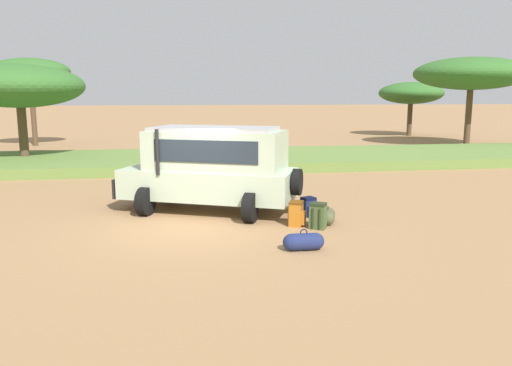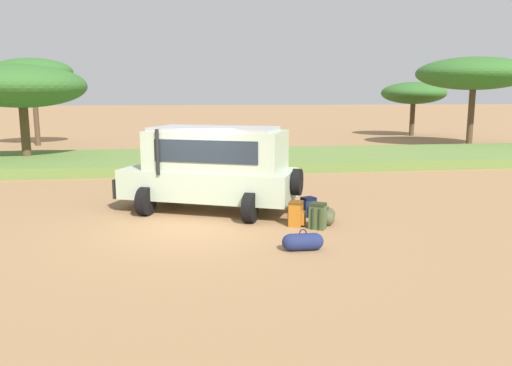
# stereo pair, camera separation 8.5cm
# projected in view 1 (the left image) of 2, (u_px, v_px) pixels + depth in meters

# --- Properties ---
(ground_plane) EXTENTS (320.00, 320.00, 0.00)m
(ground_plane) POSITION_uv_depth(u_px,v_px,m) (190.00, 229.00, 12.52)
(ground_plane) COLOR #9E754C
(grass_bank) EXTENTS (120.00, 7.00, 0.44)m
(grass_bank) POSITION_uv_depth(u_px,v_px,m) (183.00, 160.00, 24.08)
(grass_bank) COLOR olive
(grass_bank) RESTS_ON ground_plane
(safari_vehicle) EXTENTS (5.37, 3.85, 2.44)m
(safari_vehicle) POSITION_uv_depth(u_px,v_px,m) (212.00, 167.00, 14.26)
(safari_vehicle) COLOR #B2C6A8
(safari_vehicle) RESTS_ON ground_plane
(backpack_beside_front_wheel) EXTENTS (0.49, 0.50, 0.66)m
(backpack_beside_front_wheel) POSITION_uv_depth(u_px,v_px,m) (318.00, 216.00, 12.55)
(backpack_beside_front_wheel) COLOR #42562D
(backpack_beside_front_wheel) RESTS_ON ground_plane
(backpack_cluster_center) EXTENTS (0.50, 0.49, 0.64)m
(backpack_cluster_center) POSITION_uv_depth(u_px,v_px,m) (297.00, 214.00, 12.81)
(backpack_cluster_center) COLOR #B26619
(backpack_cluster_center) RESTS_ON ground_plane
(backpack_near_rear_wheel) EXTENTS (0.45, 0.46, 0.53)m
(backpack_near_rear_wheel) POSITION_uv_depth(u_px,v_px,m) (309.00, 207.00, 13.85)
(backpack_near_rear_wheel) COLOR navy
(backpack_near_rear_wheel) RESTS_ON ground_plane
(duffel_bag_low_black_case) EXTENTS (0.92, 0.39, 0.48)m
(duffel_bag_low_black_case) POSITION_uv_depth(u_px,v_px,m) (304.00, 242.00, 10.81)
(duffel_bag_low_black_case) COLOR navy
(duffel_bag_low_black_case) RESTS_ON ground_plane
(duffel_bag_soft_canvas) EXTENTS (0.53, 0.85, 0.47)m
(duffel_bag_soft_canvas) POSITION_uv_depth(u_px,v_px,m) (328.00, 216.00, 13.12)
(duffel_bag_soft_canvas) COLOR #4C5133
(duffel_bag_soft_canvas) RESTS_ON ground_plane
(acacia_tree_far_left) EXTENTS (5.01, 4.64, 5.69)m
(acacia_tree_far_left) POSITION_uv_depth(u_px,v_px,m) (30.00, 72.00, 32.36)
(acacia_tree_far_left) COLOR brown
(acacia_tree_far_left) RESTS_ON ground_plane
(acacia_tree_left_mid) EXTENTS (5.93, 6.29, 4.76)m
(acacia_tree_left_mid) POSITION_uv_depth(u_px,v_px,m) (19.00, 86.00, 23.39)
(acacia_tree_left_mid) COLOR brown
(acacia_tree_left_mid) RESTS_ON ground_plane
(acacia_tree_centre_back) EXTENTS (7.44, 6.59, 5.74)m
(acacia_tree_centre_back) POSITION_uv_depth(u_px,v_px,m) (471.00, 74.00, 32.19)
(acacia_tree_centre_back) COLOR brown
(acacia_tree_centre_back) RESTS_ON ground_plane
(acacia_tree_right_mid) EXTENTS (5.21, 5.23, 4.38)m
(acacia_tree_right_mid) POSITION_uv_depth(u_px,v_px,m) (411.00, 93.00, 40.85)
(acacia_tree_right_mid) COLOR brown
(acacia_tree_right_mid) RESTS_ON ground_plane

